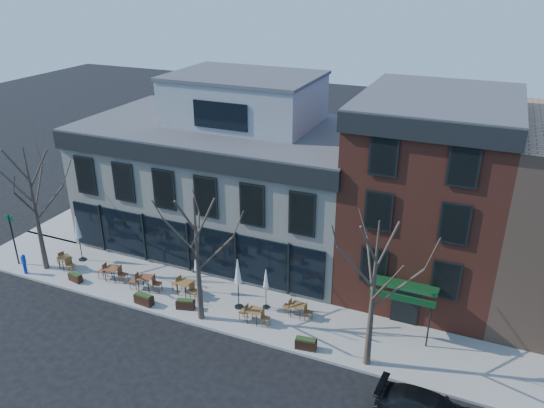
% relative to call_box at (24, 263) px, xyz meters
% --- Properties ---
extents(ground, '(120.00, 120.00, 0.00)m').
position_rel_call_box_xyz_m(ground, '(9.15, 4.20, -0.86)').
color(ground, black).
rests_on(ground, ground).
extents(sidewalk_front, '(33.50, 4.70, 0.15)m').
position_rel_call_box_xyz_m(sidewalk_front, '(12.40, 2.05, -0.79)').
color(sidewalk_front, gray).
rests_on(sidewalk_front, ground).
extents(sidewalk_side, '(4.50, 12.00, 0.15)m').
position_rel_call_box_xyz_m(sidewalk_side, '(-2.10, 10.20, -0.79)').
color(sidewalk_side, gray).
rests_on(sidewalk_side, ground).
extents(corner_building, '(18.39, 10.39, 11.10)m').
position_rel_call_box_xyz_m(corner_building, '(9.23, 9.27, 3.86)').
color(corner_building, silver).
rests_on(corner_building, ground).
extents(red_brick_building, '(8.20, 11.78, 11.18)m').
position_rel_call_box_xyz_m(red_brick_building, '(22.15, 9.18, 4.77)').
color(red_brick_building, brown).
rests_on(red_brick_building, ground).
extents(tree_corner, '(3.93, 3.98, 7.92)m').
position_rel_call_box_xyz_m(tree_corner, '(0.67, 1.00, 3.39)').
color(tree_corner, '#382B21').
rests_on(tree_corner, sidewalk_front).
extents(tree_mid, '(3.50, 3.55, 7.04)m').
position_rel_call_box_xyz_m(tree_mid, '(12.17, 0.30, 2.93)').
color(tree_mid, '#382B21').
rests_on(tree_mid, sidewalk_front).
extents(tree_right, '(3.72, 3.77, 7.48)m').
position_rel_call_box_xyz_m(tree_right, '(21.17, 0.30, 3.16)').
color(tree_right, '#382B21').
rests_on(tree_right, sidewalk_front).
extents(sign_pole, '(0.50, 0.10, 3.40)m').
position_rel_call_box_xyz_m(sign_pole, '(-1.35, 0.70, 1.21)').
color(sign_pole, black).
rests_on(sign_pole, sidewalk_front).
extents(call_box, '(0.27, 0.27, 1.35)m').
position_rel_call_box_xyz_m(call_box, '(0.00, 0.00, 0.00)').
color(call_box, '#0D33AC').
rests_on(call_box, sidewalk_front).
extents(cafe_set_0, '(1.81, 1.08, 0.94)m').
position_rel_call_box_xyz_m(cafe_set_0, '(1.81, 1.46, -0.23)').
color(cafe_set_0, brown).
rests_on(cafe_set_0, sidewalk_front).
extents(cafe_set_1, '(1.95, 0.84, 1.01)m').
position_rel_call_box_xyz_m(cafe_set_1, '(5.40, 1.51, -0.19)').
color(cafe_set_1, brown).
rests_on(cafe_set_1, sidewalk_front).
extents(cafe_set_2, '(1.99, 0.91, 1.02)m').
position_rel_call_box_xyz_m(cafe_set_2, '(7.84, 1.41, -0.19)').
color(cafe_set_2, brown).
rests_on(cafe_set_2, sidewalk_front).
extents(cafe_set_3, '(2.00, 0.94, 1.02)m').
position_rel_call_box_xyz_m(cafe_set_3, '(10.24, 1.85, -0.19)').
color(cafe_set_3, brown).
rests_on(cafe_set_3, sidewalk_front).
extents(cafe_set_4, '(1.80, 0.76, 0.94)m').
position_rel_call_box_xyz_m(cafe_set_4, '(14.94, 1.07, -0.23)').
color(cafe_set_4, brown).
rests_on(cafe_set_4, sidewalk_front).
extents(cafe_set_5, '(1.73, 0.74, 0.90)m').
position_rel_call_box_xyz_m(cafe_set_5, '(16.84, 2.46, -0.25)').
color(cafe_set_5, brown).
rests_on(cafe_set_5, sidewalk_front).
extents(umbrella_0, '(0.49, 0.49, 3.06)m').
position_rel_call_box_xyz_m(umbrella_0, '(2.02, 2.67, 1.44)').
color(umbrella_0, black).
rests_on(umbrella_0, sidewalk_front).
extents(umbrella_2, '(0.44, 0.44, 2.72)m').
position_rel_call_box_xyz_m(umbrella_2, '(10.72, 2.46, 1.21)').
color(umbrella_2, black).
rests_on(umbrella_2, sidewalk_front).
extents(umbrella_3, '(0.49, 0.49, 3.03)m').
position_rel_call_box_xyz_m(umbrella_3, '(13.57, 1.96, 1.43)').
color(umbrella_3, black).
rests_on(umbrella_3, sidewalk_front).
extents(umbrella_4, '(0.39, 0.39, 2.42)m').
position_rel_call_box_xyz_m(umbrella_4, '(14.96, 2.54, 1.00)').
color(umbrella_4, black).
rests_on(umbrella_4, sidewalk_front).
extents(planter_0, '(0.96, 0.51, 0.51)m').
position_rel_call_box_xyz_m(planter_0, '(3.42, 0.51, -0.46)').
color(planter_0, '#331911').
rests_on(planter_0, sidewalk_front).
extents(planter_1, '(1.14, 0.54, 0.62)m').
position_rel_call_box_xyz_m(planter_1, '(8.59, 0.17, -0.40)').
color(planter_1, black).
rests_on(planter_1, sidewalk_front).
extents(planter_2, '(1.08, 0.66, 0.56)m').
position_rel_call_box_xyz_m(planter_2, '(10.94, 0.70, -0.43)').
color(planter_2, '#331A11').
rests_on(planter_2, sidewalk_front).
extents(planter_3, '(1.10, 0.56, 0.59)m').
position_rel_call_box_xyz_m(planter_3, '(18.15, 0.14, -0.42)').
color(planter_3, black).
rests_on(planter_3, sidewalk_front).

